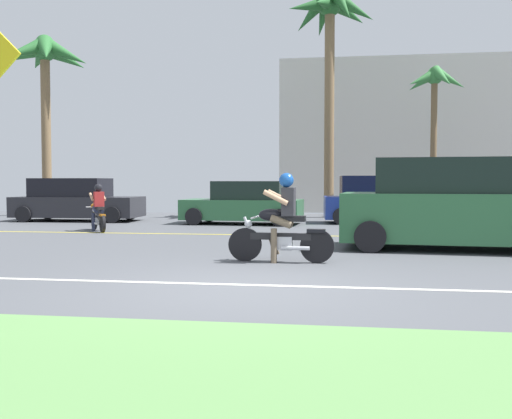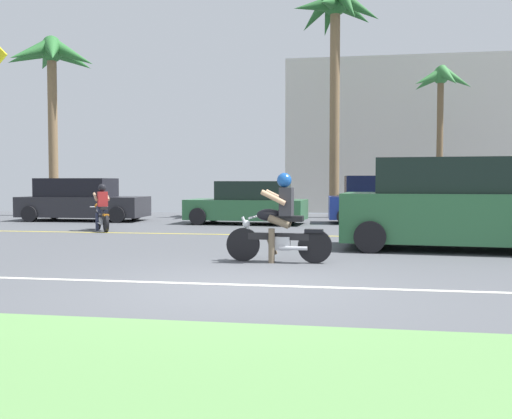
{
  "view_description": "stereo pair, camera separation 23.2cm",
  "coord_description": "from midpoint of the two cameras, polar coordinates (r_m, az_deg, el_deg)",
  "views": [
    {
      "loc": [
        1.28,
        -7.76,
        1.43
      ],
      "look_at": [
        -0.55,
        4.46,
        0.83
      ],
      "focal_mm": 41.31,
      "sensor_mm": 36.0,
      "label": 1
    },
    {
      "loc": [
        1.5,
        -7.72,
        1.43
      ],
      "look_at": [
        -0.55,
        4.46,
        0.83
      ],
      "focal_mm": 41.31,
      "sensor_mm": 36.0,
      "label": 2
    }
  ],
  "objects": [
    {
      "name": "motorcyclist_distant",
      "position": [
        17.47,
        -14.34,
        -0.14
      ],
      "size": [
        1.0,
        1.36,
        1.35
      ],
      "color": "black",
      "rests_on": "ground"
    },
    {
      "name": "suv_nearby",
      "position": [
        12.94,
        19.01,
        0.38
      ],
      "size": [
        4.72,
        2.47,
        1.91
      ],
      "color": "#2D663D",
      "rests_on": "ground"
    },
    {
      "name": "motorcyclist",
      "position": [
        10.38,
        2.93,
        -1.47
      ],
      "size": [
        1.89,
        0.62,
        1.58
      ],
      "color": "black",
      "rests_on": "ground"
    },
    {
      "name": "lane_line_near",
      "position": [
        8.17,
        -0.37,
        -7.31
      ],
      "size": [
        50.4,
        0.12,
        0.01
      ],
      "primitive_type": "cube",
      "color": "silver",
      "rests_on": "ground"
    },
    {
      "name": "palm_tree_0",
      "position": [
        24.05,
        7.97,
        17.49
      ],
      "size": [
        3.6,
        3.65,
        9.04
      ],
      "color": "brown",
      "rests_on": "ground"
    },
    {
      "name": "palm_tree_2",
      "position": [
        26.14,
        -18.98,
        13.14
      ],
      "size": [
        3.89,
        3.65,
        7.34
      ],
      "color": "brown",
      "rests_on": "ground"
    },
    {
      "name": "palm_tree_1",
      "position": [
        24.41,
        17.68,
        10.92
      ],
      "size": [
        2.46,
        2.5,
        5.91
      ],
      "color": "brown",
      "rests_on": "ground"
    },
    {
      "name": "parked_car_2",
      "position": [
        20.34,
        12.39,
        0.78
      ],
      "size": [
        3.79,
        2.08,
        1.61
      ],
      "color": "navy",
      "rests_on": "ground"
    },
    {
      "name": "parked_car_1",
      "position": [
        19.63,
        -0.39,
        0.56
      ],
      "size": [
        4.01,
        2.13,
        1.43
      ],
      "color": "#2D663D",
      "rests_on": "ground"
    },
    {
      "name": "building_far",
      "position": [
        29.38,
        20.91,
        6.6
      ],
      "size": [
        17.51,
        4.0,
        6.97
      ],
      "primitive_type": "cube",
      "color": "beige",
      "rests_on": "ground"
    },
    {
      "name": "parked_car_0",
      "position": [
        22.12,
        -16.23,
        0.81
      ],
      "size": [
        4.5,
        2.09,
        1.53
      ],
      "color": "#232328",
      "rests_on": "ground"
    },
    {
      "name": "grass_median",
      "position": [
        4.14,
        -11.13,
        -17.08
      ],
      "size": [
        56.0,
        3.8,
        0.06
      ],
      "primitive_type": "cube",
      "color": "#5B8C4C",
      "rests_on": "ground"
    },
    {
      "name": "lane_line_far",
      "position": [
        15.5,
        4.4,
        -2.53
      ],
      "size": [
        50.4,
        0.12,
        0.01
      ],
      "primitive_type": "cube",
      "color": "yellow",
      "rests_on": "ground"
    },
    {
      "name": "ground",
      "position": [
        10.93,
        2.2,
        -4.87
      ],
      "size": [
        56.0,
        30.0,
        0.04
      ],
      "primitive_type": "cube",
      "color": "#4C4F54"
    }
  ]
}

